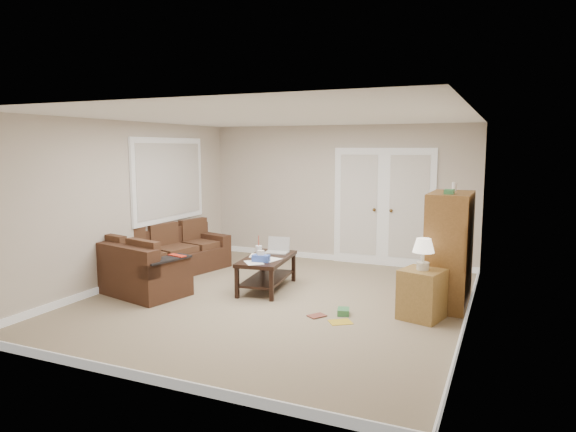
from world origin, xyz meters
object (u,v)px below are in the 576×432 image
at_px(coffee_table, 268,271).
at_px(tv_armoire, 449,249).
at_px(sectional_sofa, 157,263).
at_px(side_cabinet, 422,290).

distance_m(coffee_table, tv_armoire, 2.61).
bearing_deg(sectional_sofa, side_cabinet, 11.47).
bearing_deg(side_cabinet, tv_armoire, 86.65).
distance_m(sectional_sofa, side_cabinet, 4.11).
relative_size(sectional_sofa, tv_armoire, 1.67).
relative_size(coffee_table, side_cabinet, 1.25).
bearing_deg(tv_armoire, side_cabinet, -107.59).
bearing_deg(coffee_table, tv_armoire, -2.10).
bearing_deg(sectional_sofa, coffee_table, 23.19).
distance_m(sectional_sofa, coffee_table, 1.81).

